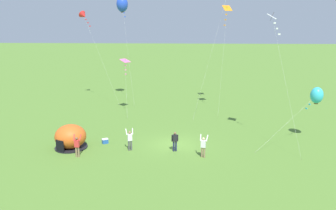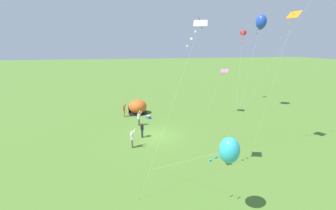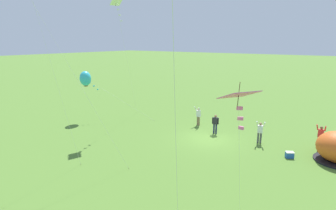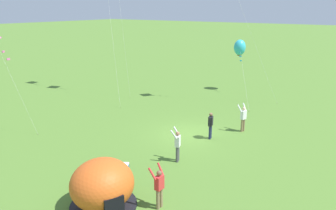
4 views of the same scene
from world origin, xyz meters
The scene contains 13 objects.
ground_plane centered at (0.00, 0.00, 0.00)m, with size 300.00×300.00×0.00m, color #517A2D.
popup_tent centered at (-9.00, -1.21, 1.00)m, with size 2.81×2.81×2.10m.
cooler_box centered at (-6.28, 0.02, 0.22)m, with size 0.64×0.59×0.44m.
person_strolling centered at (-3.72, -1.50, 1.00)m, with size 0.70×0.59×1.89m.
person_near_tent centered at (0.13, -1.49, 0.96)m, with size 0.58×0.32×1.72m.
person_far_back centered at (-7.76, -3.20, 1.00)m, with size 0.68×0.49×1.89m.
person_center_field centered at (2.48, -2.71, 1.00)m, with size 0.69×0.57×1.89m.
kite_cyan centered at (12.91, 2.08, 4.27)m, with size 6.56×4.12×5.02m.
kite_orange centered at (5.51, 11.02, 11.89)m, with size 1.39×2.52×12.60m.
kite_white centered at (8.40, 1.63, 10.82)m, with size 2.59×5.09×11.56m.
kite_blue centered at (-7.49, 16.71, 13.04)m, with size 2.60×4.20×14.06m.
kite_pink centered at (-6.21, 10.75, 6.12)m, with size 1.38×3.48×6.71m.
kite_red centered at (-12.83, 17.07, 11.62)m, with size 5.92×3.97×12.26m.
Camera 1 is at (1.00, -27.70, 10.66)m, focal length 35.00 mm.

